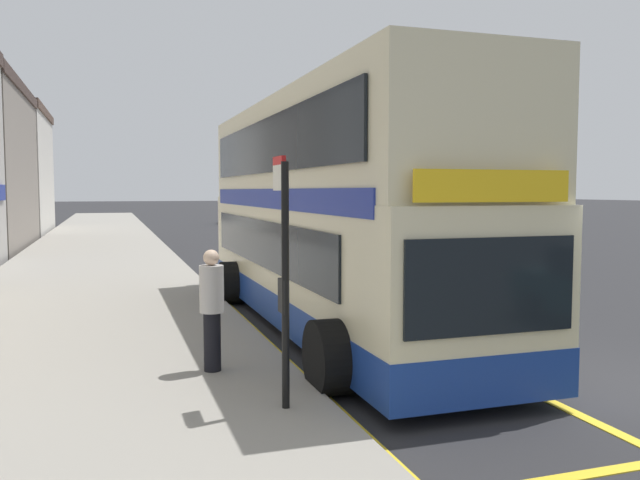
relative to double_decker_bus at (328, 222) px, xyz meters
The scene contains 8 objects.
ground_plane 27.28m from the double_decker_bus, 84.82° to the left, with size 260.00×260.00×0.00m, color #28282B.
pavement_near 27.54m from the double_decker_bus, 99.52° to the left, with size 6.00×76.00×0.14m, color gray.
double_decker_bus is the anchor object (origin of this frame).
bus_bay_markings 2.06m from the double_decker_bus, 162.59° to the right, with size 2.83×14.25×0.01m.
bus_stop_sign 5.16m from the double_decker_bus, 114.51° to the right, with size 0.09×0.51×2.93m.
parked_car_teal_kerbside 39.55m from the double_decker_bus, 82.03° to the left, with size 2.09×4.20×1.62m.
parked_car_black_ahead 12.84m from the double_decker_bus, 54.49° to the left, with size 2.09×4.20×1.62m.
pedestrian_waiting_near_sign 4.12m from the double_decker_bus, 132.69° to the right, with size 0.34×0.34×1.71m.
Camera 1 is at (-6.51, -6.99, 2.67)m, focal length 36.31 mm.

